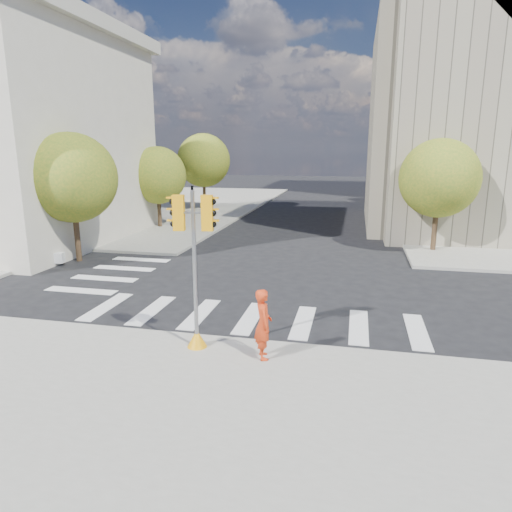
{
  "coord_description": "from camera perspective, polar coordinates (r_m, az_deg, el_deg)",
  "views": [
    {
      "loc": [
        3.22,
        -16.2,
        5.63
      ],
      "look_at": [
        0.02,
        -1.66,
        2.1
      ],
      "focal_mm": 32.0,
      "sensor_mm": 36.0,
      "label": 1
    }
  ],
  "objects": [
    {
      "name": "tree_lw_mid",
      "position": [
        33.23,
        -12.19,
        9.82
      ],
      "size": [
        4.0,
        4.0,
        5.77
      ],
      "color": "#382616",
      "rests_on": "ground"
    },
    {
      "name": "tree_re_far",
      "position": [
        50.42,
        17.58,
        10.72
      ],
      "size": [
        4.0,
        4.0,
        5.88
      ],
      "color": "#382616",
      "rests_on": "ground"
    },
    {
      "name": "tree_re_near",
      "position": [
        26.6,
        21.92,
        8.99
      ],
      "size": [
        4.2,
        4.2,
        6.16
      ],
      "color": "#382616",
      "rests_on": "ground"
    },
    {
      "name": "ground",
      "position": [
        17.45,
        1.11,
        -5.49
      ],
      "size": [
        160.0,
        160.0,
        0.0
      ],
      "primitive_type": "plane",
      "color": "black",
      "rests_on": "ground"
    },
    {
      "name": "lamp_far",
      "position": [
        44.47,
        18.95,
        11.28
      ],
      "size": [
        0.35,
        0.18,
        8.11
      ],
      "color": "black",
      "rests_on": "sidewalk_far_right"
    },
    {
      "name": "lamp_near",
      "position": [
        30.6,
        21.76,
        10.44
      ],
      "size": [
        0.35,
        0.18,
        8.11
      ],
      "color": "black",
      "rests_on": "sidewalk_far_right"
    },
    {
      "name": "tree_lw_far",
      "position": [
        42.49,
        -6.58,
        11.78
      ],
      "size": [
        4.8,
        4.8,
        6.95
      ],
      "color": "#382616",
      "rests_on": "ground"
    },
    {
      "name": "tree_lw_near",
      "position": [
        24.46,
        -22.03,
        9.04
      ],
      "size": [
        4.4,
        4.4,
        6.41
      ],
      "color": "#382616",
      "rests_on": "ground"
    },
    {
      "name": "photographer",
      "position": [
        12.16,
        0.91,
        -8.49
      ],
      "size": [
        0.68,
        0.82,
        1.92
      ],
      "primitive_type": "imported",
      "rotation": [
        0.0,
        0.0,
        1.93
      ],
      "color": "red",
      "rests_on": "sidewalk_near"
    },
    {
      "name": "planter_wall",
      "position": [
        25.53,
        -29.14,
        -0.2
      ],
      "size": [
        5.93,
        1.77,
        0.5
      ],
      "primitive_type": "cube",
      "rotation": [
        0.0,
        0.0,
        0.23
      ],
      "color": "silver",
      "rests_on": "sidewalk_left_near"
    },
    {
      "name": "tree_re_mid",
      "position": [
        38.46,
        19.13,
        10.71
      ],
      "size": [
        4.6,
        4.6,
        6.66
      ],
      "color": "#382616",
      "rests_on": "ground"
    },
    {
      "name": "sidewalk_far_left",
      "position": [
        48.49,
        -16.4,
        6.22
      ],
      "size": [
        28.0,
        40.0,
        0.15
      ],
      "primitive_type": "cube",
      "color": "gray",
      "rests_on": "ground"
    },
    {
      "name": "traffic_signal",
      "position": [
        12.61,
        -7.62,
        -3.21
      ],
      "size": [
        1.08,
        0.56,
        4.52
      ],
      "rotation": [
        0.0,
        0.0,
        0.16
      ],
      "color": "orange",
      "rests_on": "sidewalk_near"
    }
  ]
}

